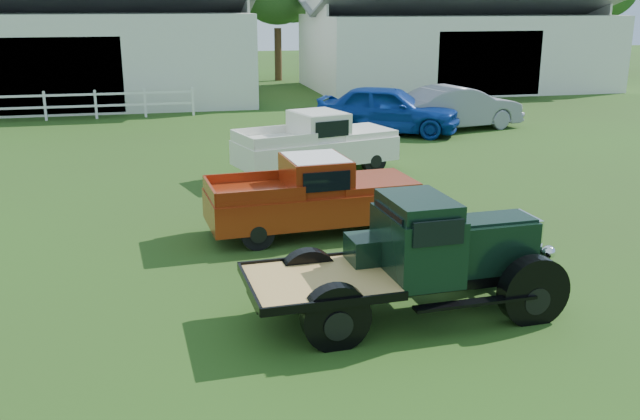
{
  "coord_description": "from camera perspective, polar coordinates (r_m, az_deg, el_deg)",
  "views": [
    {
      "loc": [
        -2.66,
        -11.03,
        4.75
      ],
      "look_at": [
        0.2,
        1.2,
        1.05
      ],
      "focal_mm": 40.0,
      "sensor_mm": 36.0,
      "label": 1
    }
  ],
  "objects": [
    {
      "name": "shed_left",
      "position": [
        37.33,
        -20.32,
        12.43
      ],
      "size": [
        18.8,
        10.2,
        5.6
      ],
      "primitive_type": null,
      "color": "silver",
      "rests_on": "ground"
    },
    {
      "name": "misc_car_blue",
      "position": [
        26.67,
        5.47,
        8.02
      ],
      "size": [
        5.62,
        4.36,
        1.79
      ],
      "primitive_type": "imported",
      "rotation": [
        0.0,
        0.0,
        1.07
      ],
      "color": "navy",
      "rests_on": "ground"
    },
    {
      "name": "tree_e",
      "position": [
        51.7,
        21.29,
        15.34
      ],
      "size": [
        5.7,
        5.7,
        9.5
      ],
      "primitive_type": null,
      "color": "#345A23",
      "rests_on": "ground"
    },
    {
      "name": "red_pickup",
      "position": [
        14.97,
        -0.67,
        1.22
      ],
      "size": [
        4.65,
        2.06,
        1.66
      ],
      "primitive_type": null,
      "rotation": [
        0.0,
        0.0,
        0.07
      ],
      "color": "maroon",
      "rests_on": "ground"
    },
    {
      "name": "misc_car_grey",
      "position": [
        27.97,
        11.0,
        8.05
      ],
      "size": [
        5.26,
        2.72,
        1.65
      ],
      "primitive_type": "imported",
      "rotation": [
        0.0,
        0.0,
        1.77
      ],
      "color": "gray",
      "rests_on": "ground"
    },
    {
      "name": "shed_right",
      "position": [
        41.58,
        10.76,
        13.16
      ],
      "size": [
        16.8,
        9.2,
        5.2
      ],
      "primitive_type": null,
      "color": "silver",
      "rests_on": "ground"
    },
    {
      "name": "white_pickup",
      "position": [
        20.24,
        -0.35,
        5.34
      ],
      "size": [
        5.03,
        2.98,
        1.73
      ],
      "primitive_type": null,
      "rotation": [
        0.0,
        0.0,
        0.26
      ],
      "color": "silver",
      "rests_on": "ground"
    },
    {
      "name": "fence_rail",
      "position": [
        31.76,
        -22.94,
        7.62
      ],
      "size": [
        14.2,
        0.16,
        1.2
      ],
      "primitive_type": null,
      "color": "white",
      "rests_on": "ground"
    },
    {
      "name": "vintage_flatbed",
      "position": [
        11.07,
        7.26,
        -3.79
      ],
      "size": [
        4.89,
        2.13,
        1.91
      ],
      "primitive_type": null,
      "rotation": [
        0.0,
        0.0,
        0.05
      ],
      "color": "black",
      "rests_on": "ground"
    },
    {
      "name": "ground",
      "position": [
        12.3,
        0.37,
        -6.3
      ],
      "size": [
        120.0,
        120.0,
        0.0
      ],
      "primitive_type": "plane",
      "color": "#293F17"
    },
    {
      "name": "tree_c",
      "position": [
        44.69,
        -3.43,
        16.06
      ],
      "size": [
        5.4,
        5.4,
        9.0
      ],
      "primitive_type": null,
      "color": "#345A23",
      "rests_on": "ground"
    }
  ]
}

